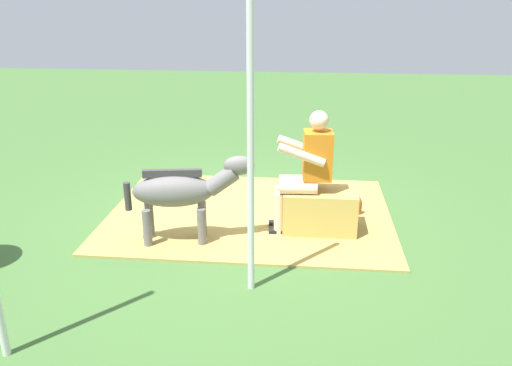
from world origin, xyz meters
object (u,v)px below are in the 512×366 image
(soda_bottle, at_px, (359,206))
(person_seated, at_px, (306,167))
(hay_bale, at_px, (320,211))
(pony_standing, at_px, (182,191))
(tent_pole_left, at_px, (251,150))

(soda_bottle, bearing_deg, person_seated, 36.90)
(soda_bottle, bearing_deg, hay_bale, 44.80)
(hay_bale, xyz_separation_m, pony_standing, (1.43, 0.41, 0.34))
(person_seated, height_order, tent_pole_left, tent_pole_left)
(hay_bale, relative_size, soda_bottle, 3.25)
(person_seated, distance_m, tent_pole_left, 1.43)
(hay_bale, height_order, tent_pole_left, tent_pole_left)
(person_seated, bearing_deg, tent_pole_left, 69.63)
(person_seated, bearing_deg, pony_standing, 17.54)
(hay_bale, relative_size, pony_standing, 0.59)
(hay_bale, bearing_deg, tent_pole_left, 63.40)
(tent_pole_left, bearing_deg, pony_standing, -46.22)
(pony_standing, bearing_deg, hay_bale, -164.08)
(hay_bale, distance_m, pony_standing, 1.53)
(person_seated, xyz_separation_m, tent_pole_left, (0.46, 1.24, 0.54))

